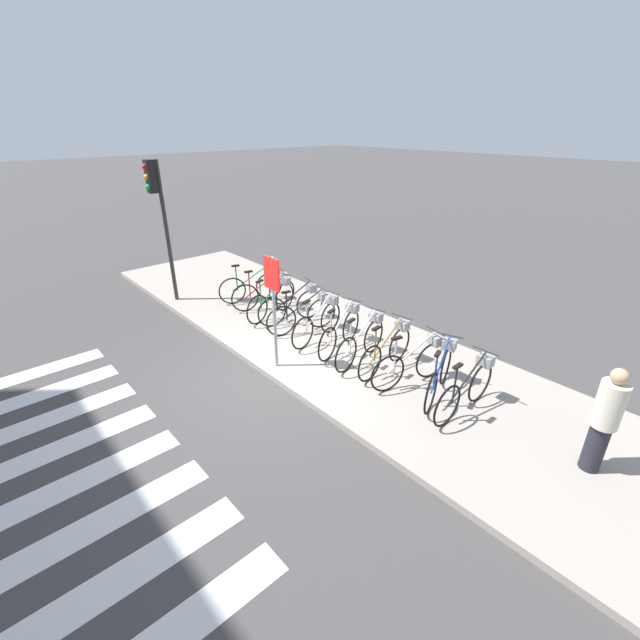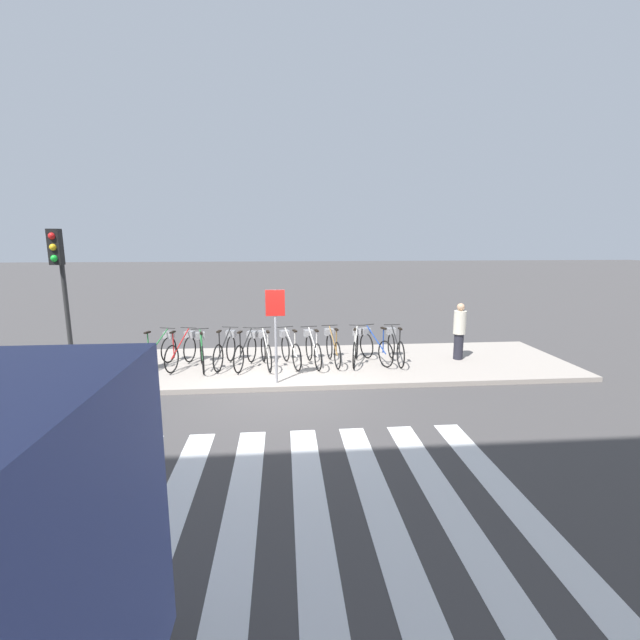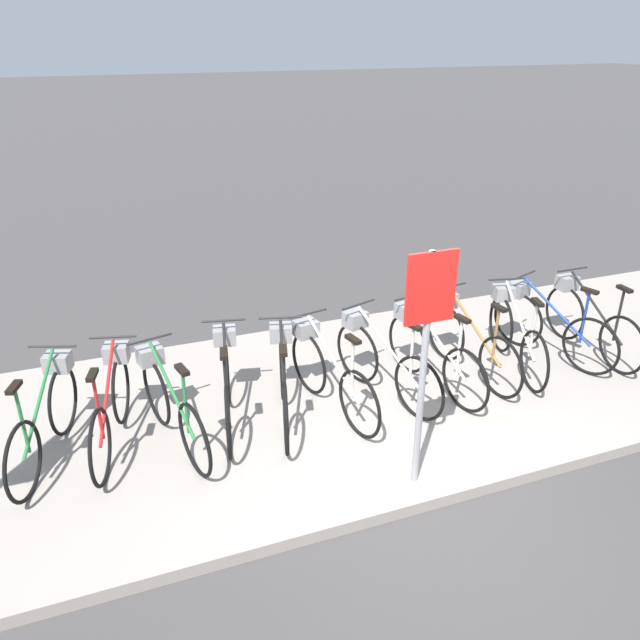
# 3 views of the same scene
# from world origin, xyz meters

# --- Properties ---
(ground_plane) EXTENTS (120.00, 120.00, 0.00)m
(ground_plane) POSITION_xyz_m (0.00, 0.00, 0.00)
(ground_plane) COLOR #423F3F
(sidewalk) EXTENTS (15.87, 3.76, 0.12)m
(sidewalk) POSITION_xyz_m (0.00, 1.88, 0.06)
(sidewalk) COLOR #9E9389
(sidewalk) RESTS_ON ground_plane
(parked_bicycle_0) EXTENTS (0.68, 1.62, 1.05)m
(parked_bicycle_0) POSITION_xyz_m (-3.14, 1.87, 0.57)
(parked_bicycle_0) COLOR black
(parked_bicycle_0) RESTS_ON sidewalk
(parked_bicycle_1) EXTENTS (0.59, 1.66, 1.05)m
(parked_bicycle_1) POSITION_xyz_m (-2.55, 1.87, 0.57)
(parked_bicycle_1) COLOR black
(parked_bicycle_1) RESTS_ON sidewalk
(parked_bicycle_2) EXTENTS (0.55, 1.67, 1.05)m
(parked_bicycle_2) POSITION_xyz_m (-2.02, 1.68, 0.57)
(parked_bicycle_2) COLOR black
(parked_bicycle_2) RESTS_ON sidewalk
(parked_bicycle_3) EXTENTS (0.53, 1.67, 1.05)m
(parked_bicycle_3) POSITION_xyz_m (-1.42, 1.85, 0.57)
(parked_bicycle_3) COLOR black
(parked_bicycle_3) RESTS_ON sidewalk
(parked_bicycle_4) EXTENTS (0.60, 1.65, 1.05)m
(parked_bicycle_4) POSITION_xyz_m (-0.85, 1.71, 0.57)
(parked_bicycle_4) COLOR black
(parked_bicycle_4) RESTS_ON sidewalk
(parked_bicycle_5) EXTENTS (0.50, 1.68, 1.05)m
(parked_bicycle_5) POSITION_xyz_m (-0.36, 1.70, 0.57)
(parked_bicycle_5) COLOR black
(parked_bicycle_5) RESTS_ON sidewalk
(parked_bicycle_6) EXTENTS (0.63, 1.64, 1.05)m
(parked_bicycle_6) POSITION_xyz_m (0.29, 1.75, 0.57)
(parked_bicycle_6) COLOR black
(parked_bicycle_6) RESTS_ON sidewalk
(parked_bicycle_7) EXTENTS (0.48, 1.69, 1.05)m
(parked_bicycle_7) POSITION_xyz_m (0.90, 1.73, 0.57)
(parked_bicycle_7) COLOR black
(parked_bicycle_7) RESTS_ON sidewalk
(parked_bicycle_8) EXTENTS (0.46, 1.70, 1.05)m
(parked_bicycle_8) POSITION_xyz_m (1.46, 1.84, 0.57)
(parked_bicycle_8) COLOR black
(parked_bicycle_8) RESTS_ON sidewalk
(parked_bicycle_9) EXTENTS (0.57, 1.66, 1.05)m
(parked_bicycle_9) POSITION_xyz_m (2.09, 1.81, 0.57)
(parked_bicycle_9) COLOR black
(parked_bicycle_9) RESTS_ON sidewalk
(parked_bicycle_10) EXTENTS (0.69, 1.62, 1.05)m
(parked_bicycle_10) POSITION_xyz_m (2.61, 1.86, 0.57)
(parked_bicycle_10) COLOR black
(parked_bicycle_10) RESTS_ON sidewalk
(parked_bicycle_11) EXTENTS (0.46, 1.71, 1.05)m
(parked_bicycle_11) POSITION_xyz_m (3.18, 1.79, 0.57)
(parked_bicycle_11) COLOR black
(parked_bicycle_11) RESTS_ON sidewalk
(sign_post) EXTENTS (0.44, 0.07, 2.21)m
(sign_post) POSITION_xyz_m (-0.05, 0.29, 1.62)
(sign_post) COLOR #99999E
(sign_post) RESTS_ON sidewalk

